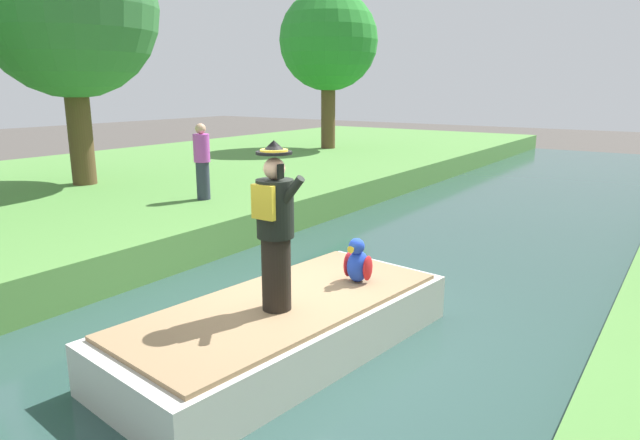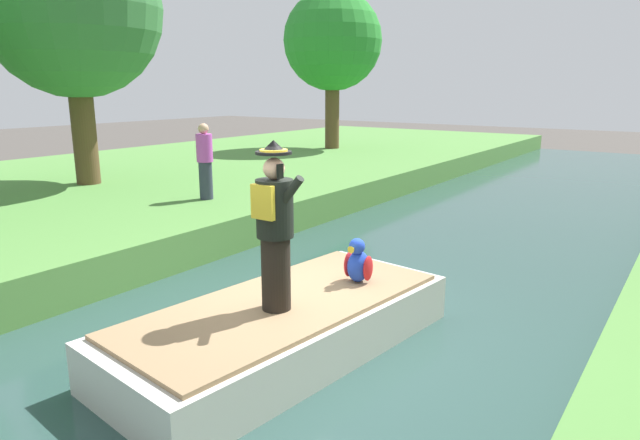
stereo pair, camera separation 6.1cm
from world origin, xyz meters
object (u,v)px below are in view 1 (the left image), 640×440
object	(u,v)px
boat	(284,326)
tree_slender	(68,9)
person_bystander	(202,161)
parrot_plush	(358,263)
person_pirate	(275,227)
tree_tall	(328,42)

from	to	relation	value
boat	tree_slender	xyz separation A→B (m)	(-8.75, 3.22, 4.43)
person_bystander	tree_slender	bearing A→B (deg)	-175.63
boat	parrot_plush	xyz separation A→B (m)	(0.36, 1.05, 0.55)
person_pirate	tree_slender	world-z (taller)	tree_slender
person_bystander	parrot_plush	bearing A→B (deg)	-25.12
person_bystander	tree_tall	bearing A→B (deg)	109.08
tree_slender	person_bystander	xyz separation A→B (m)	(3.84, 0.29, -3.26)
person_pirate	tree_tall	bearing A→B (deg)	110.88
person_pirate	tree_slender	xyz separation A→B (m)	(-8.83, 3.44, 3.20)
boat	tree_tall	world-z (taller)	tree_tall
person_pirate	tree_tall	distance (m)	16.39
boat	person_pirate	world-z (taller)	person_pirate
person_bystander	person_pirate	bearing A→B (deg)	-36.80
boat	person_bystander	distance (m)	6.16
tree_slender	parrot_plush	bearing A→B (deg)	-13.45
tree_slender	person_bystander	world-z (taller)	tree_slender
boat	person_bystander	bearing A→B (deg)	144.41
boat	person_bystander	world-z (taller)	person_bystander
boat	person_bystander	size ratio (longest dim) A/B	2.74
parrot_plush	tree_slender	xyz separation A→B (m)	(-9.11, 2.18, 3.88)
tree_slender	person_pirate	bearing A→B (deg)	-21.28
tree_slender	tree_tall	xyz separation A→B (m)	(0.39, 10.26, -0.09)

